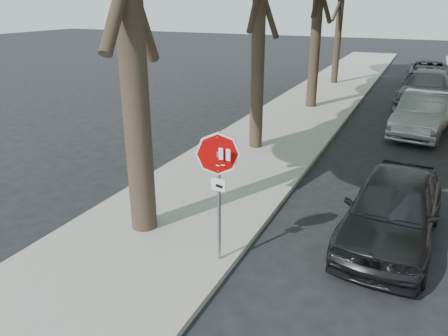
% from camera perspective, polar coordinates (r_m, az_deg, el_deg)
% --- Properties ---
extents(ground, '(120.00, 120.00, 0.00)m').
position_cam_1_polar(ground, '(8.64, 3.71, -13.43)').
color(ground, black).
rests_on(ground, ground).
extents(sidewalk_left, '(4.00, 55.00, 0.12)m').
position_cam_1_polar(sidewalk_left, '(19.93, 9.55, 6.71)').
color(sidewalk_left, gray).
rests_on(sidewalk_left, ground).
extents(curb_left, '(0.12, 55.00, 0.13)m').
position_cam_1_polar(curb_left, '(19.52, 15.37, 5.96)').
color(curb_left, '#9E9384').
rests_on(curb_left, ground).
extents(stop_sign, '(0.76, 0.34, 2.61)m').
position_cam_1_polar(stop_sign, '(7.94, -0.74, -0.66)').
color(stop_sign, gray).
rests_on(stop_sign, sidewalk_left).
extents(car_a, '(2.11, 4.60, 1.53)m').
position_cam_1_polar(car_a, '(9.93, 21.13, -4.99)').
color(car_a, black).
rests_on(car_a, ground).
extents(car_b, '(2.30, 4.96, 1.58)m').
position_cam_1_polar(car_b, '(18.68, 24.59, 6.44)').
color(car_b, gray).
rests_on(car_b, ground).
extents(car_c, '(2.91, 5.95, 1.66)m').
position_cam_1_polar(car_c, '(24.13, 24.96, 9.41)').
color(car_c, '#545459').
rests_on(car_c, ground).
extents(car_d, '(2.60, 5.38, 1.47)m').
position_cam_1_polar(car_d, '(29.89, 25.17, 11.09)').
color(car_d, black).
rests_on(car_d, ground).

